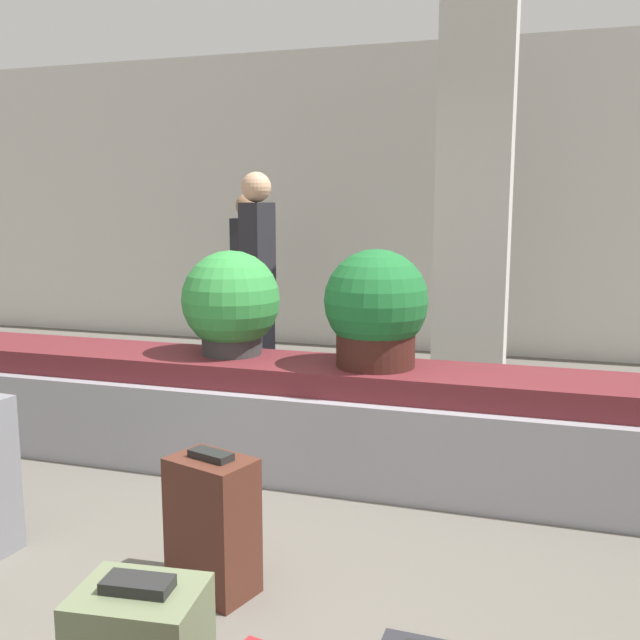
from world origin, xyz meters
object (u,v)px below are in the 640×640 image
at_px(traveler_0, 257,257).
at_px(traveler_1, 249,264).
at_px(suitcase_6, 213,525).
at_px(potted_plant_1, 376,309).
at_px(pillar, 475,199).
at_px(potted_plant_0, 231,304).

height_order(traveler_0, traveler_1, traveler_0).
bearing_deg(traveler_0, suitcase_6, -34.03).
distance_m(potted_plant_1, traveler_1, 3.05).
bearing_deg(potted_plant_1, traveler_0, 128.92).
xyz_separation_m(pillar, suitcase_6, (-0.69, -3.17, -1.32)).
height_order(suitcase_6, traveler_1, traveler_1).
bearing_deg(potted_plant_0, suitcase_6, -68.62).
xyz_separation_m(potted_plant_0, traveler_1, (-0.90, 2.39, 0.03)).
relative_size(potted_plant_1, traveler_0, 0.36).
height_order(potted_plant_1, traveler_0, traveler_0).
height_order(pillar, suitcase_6, pillar).
xyz_separation_m(potted_plant_1, traveler_1, (-1.82, 2.45, 0.01)).
distance_m(suitcase_6, potted_plant_0, 1.73).
distance_m(suitcase_6, traveler_0, 3.52).
xyz_separation_m(suitcase_6, potted_plant_1, (0.34, 1.42, 0.69)).
height_order(pillar, potted_plant_0, pillar).
xyz_separation_m(traveler_0, traveler_1, (-0.35, 0.63, -0.12)).
bearing_deg(traveler_0, potted_plant_0, -35.85).
height_order(pillar, traveler_0, pillar).
height_order(pillar, traveler_1, pillar).
relative_size(potted_plant_1, traveler_1, 0.40).
relative_size(suitcase_6, traveler_0, 0.32).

